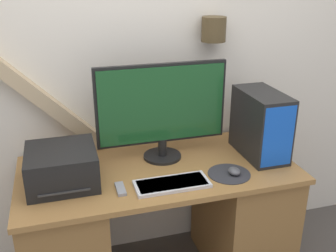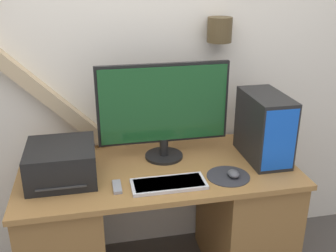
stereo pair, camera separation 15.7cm
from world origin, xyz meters
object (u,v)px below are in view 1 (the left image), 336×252
at_px(mouse, 234,171).
at_px(printer, 62,167).
at_px(keyboard, 172,184).
at_px(monitor, 162,108).
at_px(remote_control, 121,189).
at_px(computer_tower, 261,124).

height_order(mouse, printer, printer).
distance_m(keyboard, mouse, 0.35).
bearing_deg(mouse, printer, 168.86).
height_order(monitor, remote_control, monitor).
bearing_deg(computer_tower, mouse, -142.02).
distance_m(monitor, mouse, 0.53).
bearing_deg(computer_tower, printer, -179.09).
height_order(mouse, computer_tower, computer_tower).
xyz_separation_m(mouse, remote_control, (-0.62, 0.01, -0.01)).
relative_size(monitor, remote_control, 6.14).
height_order(keyboard, remote_control, keyboard).
xyz_separation_m(keyboard, mouse, (0.35, 0.01, 0.01)).
height_order(computer_tower, printer, computer_tower).
xyz_separation_m(keyboard, computer_tower, (0.60, 0.21, 0.18)).
height_order(keyboard, printer, printer).
distance_m(mouse, remote_control, 0.62).
bearing_deg(monitor, computer_tower, -12.45).
relative_size(mouse, printer, 0.21).
bearing_deg(mouse, computer_tower, 37.98).
distance_m(keyboard, computer_tower, 0.66).
relative_size(printer, remote_control, 2.93).
height_order(keyboard, mouse, mouse).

